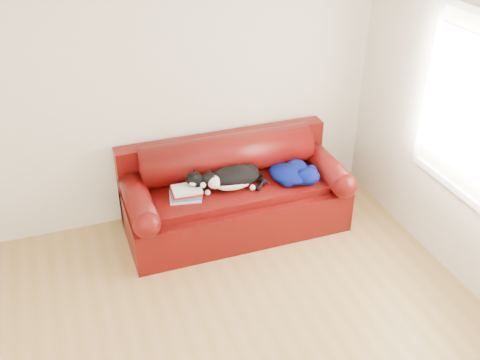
% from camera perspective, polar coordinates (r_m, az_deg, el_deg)
% --- Properties ---
extents(ground, '(4.50, 4.50, 0.00)m').
position_cam_1_polar(ground, '(4.39, -2.40, -17.32)').
color(ground, olive).
rests_on(ground, ground).
extents(room_shell, '(4.52, 4.02, 2.61)m').
position_cam_1_polar(room_shell, '(3.38, -1.10, 2.50)').
color(room_shell, beige).
rests_on(room_shell, ground).
extents(sofa_base, '(2.10, 0.90, 0.50)m').
position_cam_1_polar(sofa_base, '(5.47, -0.51, -2.72)').
color(sofa_base, '#390208').
rests_on(sofa_base, ground).
extents(sofa_back, '(2.10, 1.01, 0.88)m').
position_cam_1_polar(sofa_back, '(5.50, -1.35, 1.25)').
color(sofa_back, '#390208').
rests_on(sofa_back, ground).
extents(book_stack, '(0.32, 0.26, 0.10)m').
position_cam_1_polar(book_stack, '(5.12, -5.51, -1.34)').
color(book_stack, beige).
rests_on(book_stack, sofa_base).
extents(cat, '(0.72, 0.29, 0.26)m').
position_cam_1_polar(cat, '(5.22, -0.68, 0.20)').
color(cat, black).
rests_on(cat, sofa_base).
extents(blanket, '(0.52, 0.53, 0.15)m').
position_cam_1_polar(blanket, '(5.39, 5.46, 0.72)').
color(blanket, '#020C4A').
rests_on(blanket, sofa_base).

